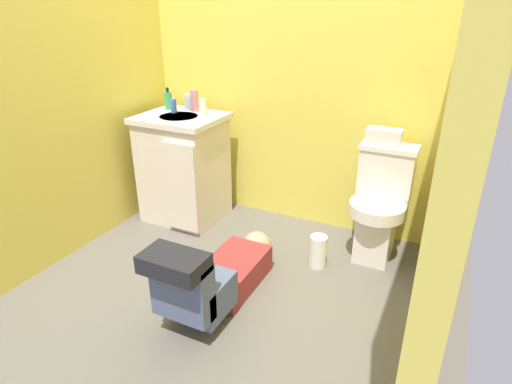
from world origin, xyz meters
name	(u,v)px	position (x,y,z in m)	size (l,w,h in m)	color
ground_plane	(220,290)	(0.00, 0.00, -0.02)	(2.72, 3.14, 0.04)	#625E55
wall_back	(294,61)	(0.00, 1.11, 1.20)	(2.38, 0.08, 2.40)	#E0CD4E
wall_left	(47,71)	(-1.15, 0.00, 1.20)	(0.08, 2.14, 2.40)	#E0CD4E
wall_right	(468,111)	(1.15, 0.00, 1.20)	(0.08, 2.14, 2.40)	#E0CD4E
toilet	(380,205)	(0.75, 0.81, 0.37)	(0.36, 0.46, 0.75)	silver
vanity_cabinet	(184,167)	(-0.72, 0.70, 0.42)	(0.60, 0.53, 0.82)	silver
faucet	(191,105)	(-0.72, 0.85, 0.87)	(0.02, 0.02, 0.10)	silver
person_plumber	(216,275)	(0.05, -0.12, 0.18)	(0.39, 1.06, 0.52)	maroon
tissue_box	(384,136)	(0.71, 0.90, 0.80)	(0.22, 0.11, 0.10)	silver
soap_dispenser	(168,101)	(-0.91, 0.83, 0.89)	(0.06, 0.06, 0.17)	green
bottle_blue	(173,106)	(-0.81, 0.76, 0.87)	(0.05, 0.05, 0.10)	#426CBD
bottle_clear	(188,102)	(-0.76, 0.87, 0.88)	(0.05, 0.05, 0.12)	silver
bottle_pink	(194,101)	(-0.69, 0.86, 0.90)	(0.06, 0.06, 0.16)	pink
bottle_amber	(203,105)	(-0.61, 0.84, 0.88)	(0.04, 0.04, 0.12)	gold
bottle_white	(203,108)	(-0.56, 0.76, 0.88)	(0.05, 0.05, 0.13)	white
paper_towel_roll	(318,251)	(0.45, 0.49, 0.11)	(0.11, 0.11, 0.22)	white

